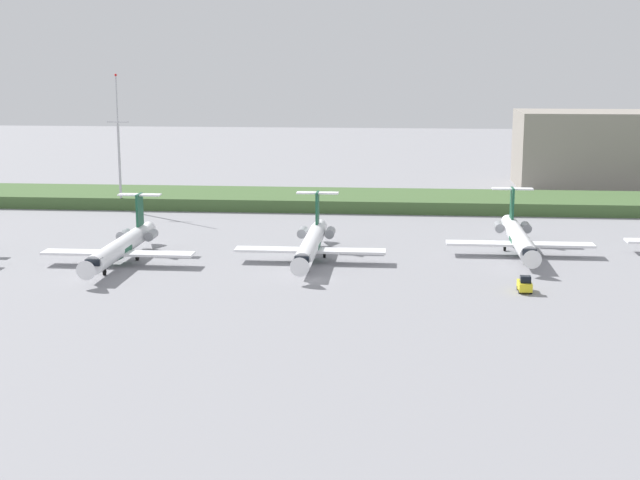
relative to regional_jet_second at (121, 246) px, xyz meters
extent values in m
plane|color=gray|center=(29.57, 21.79, -2.54)|extent=(500.00, 500.00, 0.00)
cube|color=#426033|center=(29.57, 56.83, -1.30)|extent=(320.00, 20.00, 2.48)
cylinder|color=white|center=(0.00, -0.59, -0.09)|extent=(2.70, 24.00, 2.70)
cone|color=white|center=(0.00, -14.09, -0.09)|extent=(2.70, 3.00, 2.70)
cone|color=white|center=(0.00, 13.41, -0.09)|extent=(2.30, 4.00, 2.29)
cube|color=black|center=(0.00, -12.19, 0.39)|extent=(2.02, 1.80, 0.90)
cylinder|color=#195138|center=(0.00, -0.59, -0.24)|extent=(2.76, 3.60, 2.76)
cube|color=white|center=(-5.90, -1.59, -0.69)|extent=(11.00, 3.20, 0.36)
cube|color=white|center=(5.91, -1.59, -0.69)|extent=(11.00, 3.20, 0.36)
cube|color=#195138|center=(0.00, 10.41, 3.86)|extent=(0.36, 3.20, 5.20)
cube|color=white|center=(0.00, 10.71, 6.26)|extent=(6.80, 1.80, 0.24)
cylinder|color=gray|center=(-2.25, 8.61, 0.11)|extent=(1.50, 3.40, 1.50)
cylinder|color=gray|center=(2.25, 8.61, 0.11)|extent=(1.50, 3.40, 1.50)
cylinder|color=gray|center=(0.00, -8.03, -1.54)|extent=(0.20, 0.20, 0.65)
cylinder|color=black|center=(0.00, -8.03, -2.09)|extent=(0.30, 0.90, 0.90)
cylinder|color=black|center=(-1.90, 1.81, -2.09)|extent=(0.35, 0.90, 0.90)
cylinder|color=black|center=(1.90, 1.81, -2.09)|extent=(0.35, 0.90, 0.90)
cylinder|color=white|center=(28.26, 4.04, -0.09)|extent=(2.70, 24.00, 2.70)
cone|color=white|center=(28.26, -9.46, -0.09)|extent=(2.70, 3.00, 2.70)
cone|color=white|center=(28.26, 18.04, -0.09)|extent=(2.29, 4.00, 2.29)
cube|color=black|center=(28.26, -7.56, 0.39)|extent=(2.03, 1.80, 0.90)
cylinder|color=#195138|center=(28.26, 4.04, -0.24)|extent=(2.76, 3.60, 2.76)
cube|color=white|center=(22.35, 3.04, -0.69)|extent=(11.00, 3.20, 0.36)
cube|color=white|center=(34.16, 3.04, -0.69)|extent=(11.00, 3.20, 0.36)
cube|color=#195138|center=(28.26, 15.04, 3.86)|extent=(0.36, 3.20, 5.20)
cube|color=white|center=(28.26, 15.34, 6.26)|extent=(6.80, 1.80, 0.24)
cylinder|color=gray|center=(26.01, 13.24, 0.11)|extent=(1.50, 3.40, 1.50)
cylinder|color=gray|center=(30.51, 13.24, 0.11)|extent=(1.50, 3.40, 1.50)
cylinder|color=gray|center=(28.26, -3.40, -1.54)|extent=(0.20, 0.20, 0.65)
cylinder|color=black|center=(28.26, -3.40, -2.09)|extent=(0.30, 0.90, 0.90)
cylinder|color=black|center=(26.36, 6.44, -2.09)|extent=(0.35, 0.90, 0.90)
cylinder|color=black|center=(30.16, 6.44, -2.09)|extent=(0.35, 0.90, 0.90)
cylinder|color=white|center=(60.39, 11.68, -0.09)|extent=(2.70, 24.00, 2.70)
cone|color=white|center=(60.39, -1.82, -0.09)|extent=(2.70, 3.00, 2.70)
cone|color=white|center=(60.39, 25.68, -0.09)|extent=(2.30, 4.00, 2.29)
cube|color=black|center=(60.39, 0.08, 0.39)|extent=(2.02, 1.80, 0.90)
cylinder|color=#195138|center=(60.39, 11.68, -0.24)|extent=(2.76, 3.60, 2.76)
cube|color=white|center=(54.48, 10.68, -0.69)|extent=(11.00, 3.20, 0.36)
cube|color=white|center=(66.29, 10.68, -0.69)|extent=(11.00, 3.20, 0.36)
cube|color=#195138|center=(60.39, 22.68, 3.86)|extent=(0.36, 3.20, 5.20)
cube|color=white|center=(60.39, 22.98, 6.26)|extent=(6.80, 1.80, 0.24)
cylinder|color=gray|center=(58.14, 20.88, 0.11)|extent=(1.50, 3.40, 1.50)
cylinder|color=gray|center=(62.64, 20.88, 0.11)|extent=(1.50, 3.40, 1.50)
cylinder|color=gray|center=(60.39, 4.24, -1.54)|extent=(0.20, 0.20, 0.65)
cylinder|color=black|center=(60.39, 4.24, -2.09)|extent=(0.30, 0.90, 0.90)
cylinder|color=black|center=(58.49, 14.08, -2.09)|extent=(0.35, 0.90, 0.90)
cylinder|color=black|center=(62.29, 14.08, -2.09)|extent=(0.35, 0.90, 0.90)
cylinder|color=#B2B2B7|center=(-14.69, 47.37, 6.16)|extent=(0.50, 0.50, 17.39)
cylinder|color=#B2B2B7|center=(-14.69, 47.37, 19.54)|extent=(0.28, 0.28, 9.37)
cube|color=#B2B2B7|center=(-14.69, 47.37, 15.26)|extent=(4.40, 0.20, 0.20)
sphere|color=red|center=(-14.69, 47.37, 24.48)|extent=(0.50, 0.50, 0.50)
cube|color=yellow|center=(58.28, -12.17, -1.69)|extent=(1.70, 3.20, 1.10)
cube|color=black|center=(58.28, -12.73, -0.69)|extent=(1.36, 1.10, 0.90)
cylinder|color=black|center=(57.53, -13.13, -2.24)|extent=(0.22, 0.60, 0.60)
cylinder|color=black|center=(59.03, -13.13, -2.24)|extent=(0.22, 0.60, 0.60)
cylinder|color=black|center=(57.53, -11.21, -2.24)|extent=(0.22, 0.60, 0.60)
cylinder|color=black|center=(59.03, -11.21, -2.24)|extent=(0.22, 0.60, 0.60)
camera|label=1|loc=(41.91, -131.28, 27.89)|focal=51.39mm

